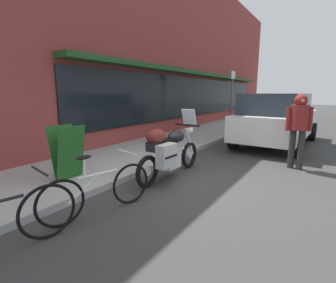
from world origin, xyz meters
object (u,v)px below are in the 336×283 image
pedestrian_walking (299,122)px  parking_sign_pole (232,95)px  parked_minivan (277,118)px  sandwich_board_sign (67,152)px  touring_motorcycle (169,150)px  parked_bicycle (99,190)px

pedestrian_walking → parking_sign_pole: bearing=34.2°
parked_minivan → sandwich_board_sign: size_ratio=4.67×
parked_minivan → parking_sign_pole: bearing=48.9°
touring_motorcycle → parked_bicycle: touring_motorcycle is taller
parked_bicycle → parked_minivan: (6.79, -1.17, 0.56)m
parked_minivan → pedestrian_walking: parked_minivan is taller
pedestrian_walking → parking_sign_pole: 5.77m
parking_sign_pole → sandwich_board_sign: bearing=177.9°
pedestrian_walking → sandwich_board_sign: 5.01m
parked_minivan → sandwich_board_sign: (-6.26, 2.61, -0.28)m
parked_minivan → pedestrian_walking: 2.89m
touring_motorcycle → parking_sign_pole: bearing=9.2°
pedestrian_walking → sandwich_board_sign: size_ratio=1.69×
touring_motorcycle → pedestrian_walking: (2.19, -2.10, 0.49)m
parked_minivan → parking_sign_pole: (2.02, 2.31, 0.74)m
sandwich_board_sign → parking_sign_pole: size_ratio=0.39×
parked_minivan → sandwich_board_sign: parked_minivan is taller
parking_sign_pole → parked_bicycle: bearing=-172.6°
parked_bicycle → touring_motorcycle: bearing=0.2°
parked_bicycle → parked_minivan: parked_minivan is taller
parking_sign_pole → pedestrian_walking: bearing=-145.8°
sandwich_board_sign → pedestrian_walking: bearing=-45.1°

